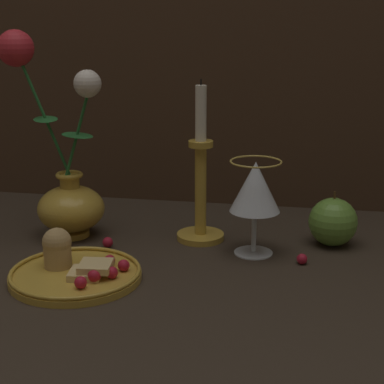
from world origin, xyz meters
TOP-DOWN VIEW (x-y plane):
  - ground_plane at (0.00, 0.00)m, footprint 2.40×2.40m
  - vase at (-0.20, 0.09)m, footprint 0.18×0.11m
  - plate_with_pastries at (-0.13, -0.08)m, footprint 0.19×0.19m
  - wine_glass at (0.12, 0.06)m, footprint 0.08×0.08m
  - candlestick at (0.03, 0.11)m, footprint 0.08×0.08m
  - apple_beside_vase at (0.25, 0.12)m, footprint 0.08×0.08m
  - berry_near_plate at (-0.12, 0.05)m, footprint 0.02×0.02m
  - berry_front_center at (0.20, 0.03)m, footprint 0.02×0.02m

SIDE VIEW (x-z plane):
  - ground_plane at x=0.00m, z-range 0.00..0.00m
  - berry_front_center at x=0.20m, z-range 0.00..0.02m
  - berry_near_plate at x=-0.12m, z-range 0.00..0.02m
  - plate_with_pastries at x=-0.13m, z-range -0.02..0.05m
  - apple_beside_vase at x=0.25m, z-range -0.01..0.09m
  - candlestick at x=0.03m, z-range -0.05..0.22m
  - wine_glass at x=0.12m, z-range 0.03..0.18m
  - vase at x=-0.20m, z-range -0.07..0.28m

